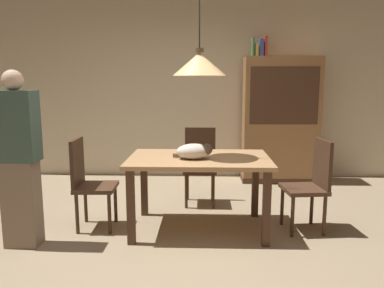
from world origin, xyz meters
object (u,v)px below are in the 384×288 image
at_px(chair_right_side, 312,181).
at_px(chair_far_back, 200,162).
at_px(chair_left_side, 88,180).
at_px(book_green_slim, 253,48).
at_px(cat_sleeping, 195,151).
at_px(hutch_bookcase, 280,123).
at_px(person_standing, 19,160).
at_px(dining_table, 199,167).
at_px(book_red_tall, 265,47).
at_px(book_yellow_short, 256,50).
at_px(book_blue_wide, 261,48).
at_px(pendant_lamp, 199,64).

bearing_deg(chair_right_side, chair_far_back, 142.37).
xyz_separation_m(chair_left_side, book_green_slim, (1.87, 1.97, 1.47)).
xyz_separation_m(cat_sleeping, hutch_bookcase, (1.22, 2.04, 0.06)).
xyz_separation_m(book_green_slim, person_standing, (-2.35, -2.41, -1.18)).
bearing_deg(cat_sleeping, chair_far_back, 87.65).
bearing_deg(chair_left_side, dining_table, 0.18).
bearing_deg(dining_table, hutch_bookcase, 58.90).
xyz_separation_m(dining_table, book_red_tall, (0.93, 1.96, 1.34)).
distance_m(book_green_slim, book_yellow_short, 0.06).
relative_size(chair_right_side, person_standing, 0.58).
bearing_deg(cat_sleeping, book_blue_wide, 66.21).
height_order(pendant_lamp, hutch_bookcase, pendant_lamp).
bearing_deg(hutch_bookcase, pendant_lamp, -121.10).
relative_size(chair_left_side, pendant_lamp, 0.72).
height_order(chair_right_side, chair_far_back, same).
relative_size(chair_left_side, book_green_slim, 3.58).
xyz_separation_m(chair_left_side, person_standing, (-0.48, -0.44, 0.29)).
bearing_deg(book_green_slim, book_red_tall, 0.00).
bearing_deg(chair_left_side, pendant_lamp, 0.18).
relative_size(cat_sleeping, book_red_tall, 1.41).
height_order(book_blue_wide, book_red_tall, book_red_tall).
xyz_separation_m(book_red_tall, person_standing, (-2.53, -2.41, -1.19)).
bearing_deg(book_red_tall, pendant_lamp, -115.26).
height_order(dining_table, book_yellow_short, book_yellow_short).
bearing_deg(chair_right_side, book_red_tall, 95.91).
relative_size(chair_far_back, book_green_slim, 3.58).
distance_m(chair_left_side, chair_far_back, 1.43).
bearing_deg(cat_sleeping, dining_table, 64.82).
relative_size(book_green_slim, person_standing, 0.16).
distance_m(chair_right_side, cat_sleeping, 1.21).
height_order(dining_table, person_standing, person_standing).
xyz_separation_m(hutch_bookcase, book_green_slim, (-0.44, 0.00, 1.09)).
height_order(book_green_slim, person_standing, book_green_slim).
bearing_deg(book_blue_wide, hutch_bookcase, -0.27).
distance_m(dining_table, hutch_bookcase, 2.30).
xyz_separation_m(dining_table, pendant_lamp, (0.00, 0.00, 1.01)).
relative_size(book_green_slim, book_red_tall, 0.93).
relative_size(hutch_bookcase, person_standing, 1.16).
distance_m(book_yellow_short, book_blue_wide, 0.07).
distance_m(book_green_slim, person_standing, 3.57).
height_order(chair_left_side, book_blue_wide, book_blue_wide).
height_order(chair_far_back, book_yellow_short, book_yellow_short).
distance_m(book_red_tall, person_standing, 3.69).
distance_m(cat_sleeping, book_yellow_short, 2.48).
distance_m(chair_left_side, hutch_bookcase, 3.06).
relative_size(chair_left_side, chair_far_back, 1.00).
bearing_deg(pendant_lamp, book_yellow_short, 67.88).
bearing_deg(book_red_tall, chair_far_back, -130.49).
bearing_deg(book_green_slim, cat_sleeping, -111.02).
bearing_deg(book_yellow_short, hutch_bookcase, -0.22).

